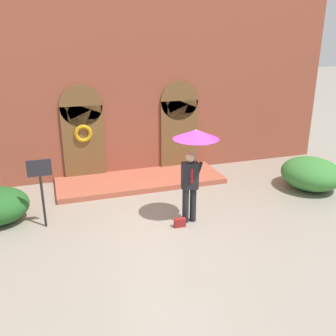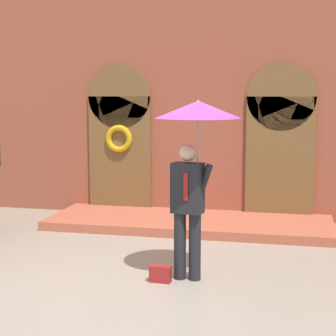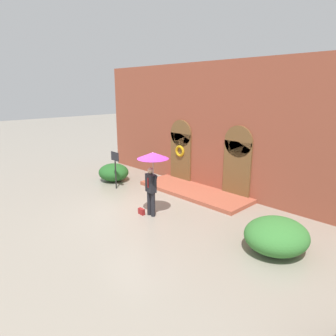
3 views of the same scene
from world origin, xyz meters
name	(u,v)px [view 3 (image 3 of 3)]	position (x,y,z in m)	size (l,w,h in m)	color
ground_plane	(139,212)	(0.00, 0.00, 0.00)	(80.00, 80.00, 0.00)	gray
building_facade	(211,130)	(0.00, 4.15, 2.68)	(14.00, 2.30, 5.60)	brown
person_with_umbrella	(152,165)	(0.62, 0.13, 1.91)	(1.10, 1.10, 2.36)	black
handbag	(141,211)	(0.20, -0.07, 0.11)	(0.28, 0.12, 0.22)	maroon
sign_post	(115,164)	(-2.92, 0.98, 1.16)	(0.56, 0.06, 1.72)	black
shrub_left	(114,172)	(-4.03, 1.61, 0.43)	(1.54, 1.45, 0.86)	#235B23
shrub_right	(276,236)	(4.84, 1.03, 0.47)	(1.74, 1.89, 0.94)	#387A33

